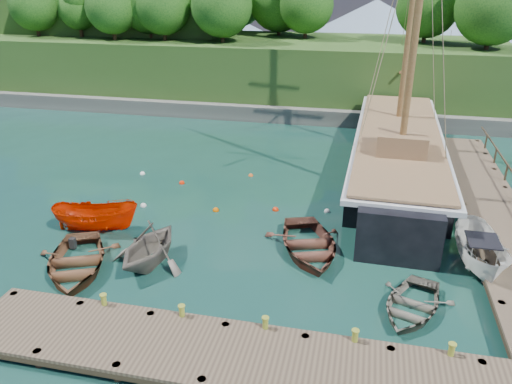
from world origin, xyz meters
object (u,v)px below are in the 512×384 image
Objects in this scene: motorboat_orange at (98,230)px; schooner at (397,158)px; rowboat_0 at (77,270)px; cabin_boat_white at (477,269)px; rowboat_2 at (308,252)px; rowboat_1 at (150,263)px; rowboat_3 at (410,311)px.

schooner reaches higher than motorboat_orange.
cabin_boat_white is at bearing -10.89° from rowboat_0.
schooner is at bearing 50.34° from rowboat_2.
cabin_boat_white is at bearing -17.14° from rowboat_2.
cabin_boat_white is at bearing 18.62° from rowboat_1.
rowboat_3 is 15.17m from motorboat_orange.
rowboat_3 is 0.81× the size of cabin_boat_white.
rowboat_3 is (10.97, -1.02, 0.00)m from rowboat_1.
rowboat_2 is at bearing 159.78° from rowboat_3.
motorboat_orange is at bearing -173.90° from rowboat_3.
rowboat_1 is 4.48m from motorboat_orange.
rowboat_3 is (13.83, 0.18, 0.00)m from rowboat_0.
schooner reaches higher than rowboat_1.
motorboat_orange is (-14.80, 3.35, 0.00)m from rowboat_3.
rowboat_0 is 3.66m from motorboat_orange.
rowboat_0 is at bearing -132.04° from schooner.
cabin_boat_white is at bearing -99.50° from motorboat_orange.
motorboat_orange is (-3.83, 2.33, 0.00)m from rowboat_1.
rowboat_1 is at bearing -127.84° from schooner.
rowboat_3 is at bearing -113.27° from motorboat_orange.
rowboat_0 is at bearing -175.24° from motorboat_orange.
rowboat_2 is 1.19× the size of motorboat_orange.
rowboat_3 is at bearing -132.44° from cabin_boat_white.
rowboat_3 is at bearing 2.59° from rowboat_1.
rowboat_0 is 17.27m from cabin_boat_white.
rowboat_2 is at bearing 178.15° from cabin_boat_white.
rowboat_0 is at bearing -170.27° from cabin_boat_white.
schooner is at bearing 103.49° from cabin_boat_white.
rowboat_2 reaches higher than rowboat_0.
motorboat_orange is 0.15× the size of schooner.
cabin_boat_white reaches higher than rowboat_0.
cabin_boat_white is (16.83, 3.85, 0.00)m from rowboat_0.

